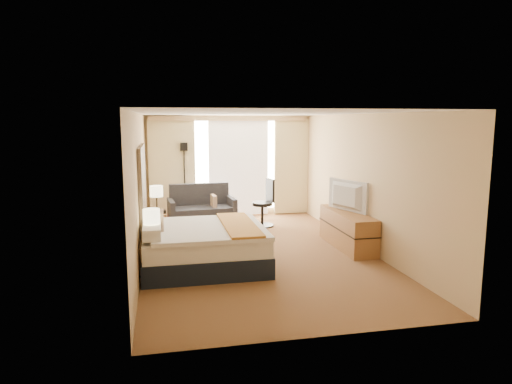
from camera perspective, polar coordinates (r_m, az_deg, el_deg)
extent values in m
cube|color=#532117|center=(8.72, 0.06, -7.53)|extent=(4.20, 7.00, 0.02)
cube|color=white|center=(8.36, 0.07, 9.81)|extent=(4.20, 7.00, 0.02)
cube|color=tan|center=(11.87, -3.44, 3.26)|extent=(4.20, 0.02, 2.60)
cube|color=tan|center=(5.13, 8.22, -4.39)|extent=(4.20, 0.02, 2.60)
cube|color=tan|center=(8.27, -14.31, 0.51)|extent=(0.02, 7.00, 2.60)
cube|color=tan|center=(9.11, 13.10, 1.31)|extent=(0.02, 7.00, 2.60)
cube|color=black|center=(8.47, -13.99, 0.58)|extent=(0.06, 1.85, 1.50)
cube|color=olive|center=(7.46, -12.55, -8.41)|extent=(0.45, 0.52, 0.55)
cube|color=olive|center=(9.88, -12.42, -4.12)|extent=(0.45, 0.52, 0.55)
cube|color=olive|center=(9.17, 11.36, -4.62)|extent=(0.50, 1.80, 0.70)
cube|color=white|center=(11.87, -2.23, 3.37)|extent=(2.30, 0.02, 2.30)
cube|color=beige|center=(11.63, -10.45, 2.86)|extent=(1.15, 0.09, 2.50)
cube|color=beige|center=(12.10, 4.40, 3.22)|extent=(0.90, 0.09, 2.50)
cube|color=white|center=(11.84, -2.19, 3.11)|extent=(1.55, 0.04, 2.50)
cube|color=tan|center=(11.65, -3.38, 9.16)|extent=(4.00, 0.16, 0.12)
cube|color=black|center=(7.92, -6.49, -8.03)|extent=(2.04, 1.85, 0.34)
cube|color=white|center=(7.83, -6.53, -5.82)|extent=(1.99, 1.80, 0.29)
cube|color=white|center=(7.80, -5.99, -4.58)|extent=(1.87, 1.87, 0.07)
cube|color=#B37F29|center=(7.86, -2.17, -4.08)|extent=(0.53, 1.87, 0.04)
cube|color=white|center=(7.30, -12.88, -4.72)|extent=(0.27, 0.76, 0.17)
cube|color=white|center=(8.17, -12.79, -3.26)|extent=(0.27, 0.76, 0.17)
cube|color=beige|center=(7.72, -11.83, -3.64)|extent=(0.10, 0.41, 0.35)
cube|color=maroon|center=(10.92, -6.76, -3.46)|extent=(1.61, 0.95, 0.28)
cube|color=#2E2E33|center=(10.82, -6.73, -2.35)|extent=(1.49, 0.78, 0.18)
cube|color=#2E2E33|center=(11.15, -7.11, -0.47)|extent=(1.44, 0.27, 0.61)
cube|color=#2E2E33|center=(10.77, -10.56, -2.31)|extent=(0.18, 0.84, 0.50)
cube|color=#2E2E33|center=(11.01, -3.10, -1.93)|extent=(0.18, 0.84, 0.50)
cube|color=beige|center=(10.84, -5.31, -1.30)|extent=(0.12, 0.39, 0.35)
cube|color=black|center=(11.76, -8.80, -3.24)|extent=(0.24, 0.24, 0.03)
cylinder|color=black|center=(11.60, -8.90, 0.98)|extent=(0.03, 0.03, 1.72)
cube|color=black|center=(11.51, -9.02, 5.62)|extent=(0.18, 0.18, 0.20)
cylinder|color=black|center=(10.82, 0.78, -4.18)|extent=(0.54, 0.54, 0.03)
cylinder|color=black|center=(10.76, 0.78, -2.80)|extent=(0.07, 0.07, 0.49)
cylinder|color=black|center=(10.72, 0.79, -1.49)|extent=(0.48, 0.48, 0.08)
cube|color=black|center=(10.74, 1.76, 0.24)|extent=(0.12, 0.44, 0.54)
cube|color=black|center=(7.43, -12.82, -6.13)|extent=(0.09, 0.09, 0.04)
cylinder|color=black|center=(7.39, -12.87, -4.76)|extent=(0.03, 0.03, 0.33)
cylinder|color=#FFF4BF|center=(7.34, -12.94, -2.95)|extent=(0.26, 0.26, 0.22)
cube|color=black|center=(9.87, -12.26, -2.39)|extent=(0.10, 0.10, 0.04)
cylinder|color=black|center=(9.83, -12.30, -1.32)|extent=(0.03, 0.03, 0.34)
cylinder|color=#FFF4BF|center=(9.79, -12.35, 0.10)|extent=(0.27, 0.27, 0.23)
cube|color=#7FA2C4|center=(7.48, -12.06, -5.71)|extent=(0.14, 0.14, 0.11)
cube|color=black|center=(9.74, -11.79, -2.41)|extent=(0.21, 0.17, 0.07)
imported|color=black|center=(9.13, 10.91, -0.47)|extent=(0.49, 1.04, 0.61)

